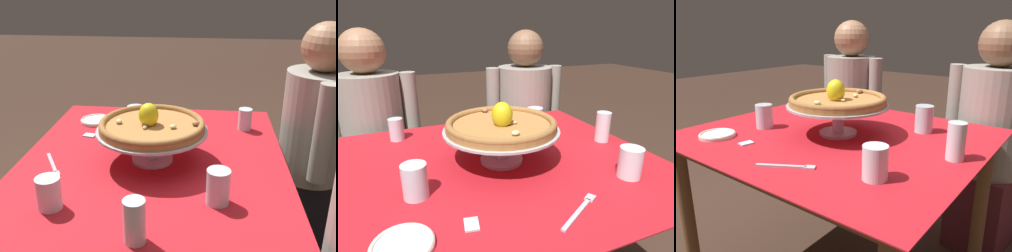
{
  "view_description": "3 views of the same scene",
  "coord_description": "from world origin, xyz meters",
  "views": [
    {
      "loc": [
        1.33,
        0.19,
        1.4
      ],
      "look_at": [
        -0.05,
        0.05,
        0.84
      ],
      "focal_mm": 42.22,
      "sensor_mm": 36.0,
      "label": 1
    },
    {
      "loc": [
        -0.34,
        -0.86,
        1.18
      ],
      "look_at": [
        0.04,
        0.04,
        0.84
      ],
      "focal_mm": 30.03,
      "sensor_mm": 36.0,
      "label": 2
    },
    {
      "loc": [
        0.8,
        -1.0,
        1.13
      ],
      "look_at": [
        0.05,
        -0.02,
        0.77
      ],
      "focal_mm": 35.14,
      "sensor_mm": 36.0,
      "label": 3
    }
  ],
  "objects": [
    {
      "name": "dining_table",
      "position": [
        0.0,
        0.0,
        0.62
      ],
      "size": [
        1.15,
        1.0,
        0.72
      ],
      "color": "brown",
      "rests_on": "ground"
    },
    {
      "name": "pizza_stand",
      "position": [
        0.01,
        0.0,
        0.82
      ],
      "size": [
        0.41,
        0.41,
        0.13
      ],
      "color": "#B7B7C1",
      "rests_on": "dining_table"
    },
    {
      "name": "pizza",
      "position": [
        0.01,
        0.0,
        0.87
      ],
      "size": [
        0.39,
        0.39,
        0.1
      ],
      "color": "#AD753D",
      "rests_on": "pizza_stand"
    },
    {
      "name": "water_glass_back_left",
      "position": [
        -0.33,
        0.37,
        0.76
      ],
      "size": [
        0.06,
        0.06,
        0.1
      ],
      "color": "silver",
      "rests_on": "dining_table"
    },
    {
      "name": "water_glass_side_left",
      "position": [
        -0.31,
        -0.12,
        0.77
      ],
      "size": [
        0.07,
        0.07,
        0.1
      ],
      "color": "silver",
      "rests_on": "dining_table"
    },
    {
      "name": "water_glass_side_right",
      "position": [
        0.48,
        0.02,
        0.78
      ],
      "size": [
        0.06,
        0.06,
        0.13
      ],
      "color": "white",
      "rests_on": "dining_table"
    },
    {
      "name": "water_glass_back_right",
      "position": [
        0.27,
        0.24,
        0.77
      ],
      "size": [
        0.07,
        0.07,
        0.11
      ],
      "color": "silver",
      "rests_on": "dining_table"
    },
    {
      "name": "water_glass_front_right",
      "position": [
        0.35,
        -0.27,
        0.77
      ],
      "size": [
        0.08,
        0.08,
        0.1
      ],
      "color": "white",
      "rests_on": "dining_table"
    },
    {
      "name": "side_plate",
      "position": [
        -0.36,
        -0.32,
        0.73
      ],
      "size": [
        0.14,
        0.14,
        0.02
      ],
      "color": "silver",
      "rests_on": "dining_table"
    },
    {
      "name": "dinner_fork",
      "position": [
        0.09,
        -0.36,
        0.72
      ],
      "size": [
        0.17,
        0.11,
        0.01
      ],
      "color": "#B7B7C1",
      "rests_on": "dining_table"
    },
    {
      "name": "sugar_packet",
      "position": [
        -0.19,
        -0.3,
        0.72
      ],
      "size": [
        0.04,
        0.06,
        0.0
      ],
      "primitive_type": "cube",
      "rotation": [
        0.0,
        0.0,
        1.4
      ],
      "color": "silver",
      "rests_on": "dining_table"
    },
    {
      "name": "diner_left",
      "position": [
        -0.44,
        0.71,
        0.56
      ],
      "size": [
        0.47,
        0.35,
        1.19
      ],
      "color": "black",
      "rests_on": "ground"
    }
  ]
}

